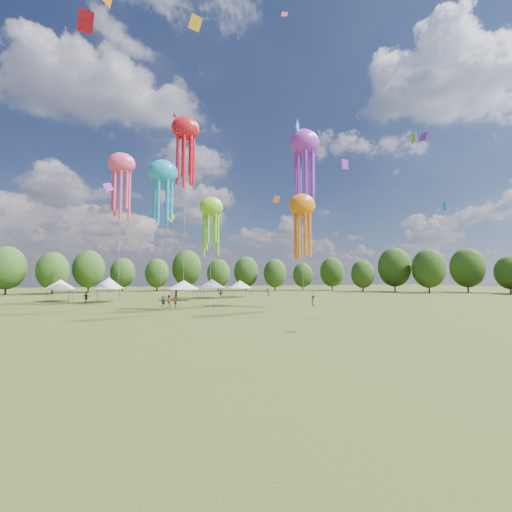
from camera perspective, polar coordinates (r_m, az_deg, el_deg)
name	(u,v)px	position (r m, az deg, el deg)	size (l,w,h in m)	color
ground	(381,383)	(14.88, 20.81, -19.86)	(300.00, 300.00, 0.00)	#384416
spectator_near	(169,301)	(47.81, -14.93, -7.62)	(0.84, 0.66, 1.74)	gray
spectators_far	(202,296)	(60.38, -9.30, -6.89)	(37.03, 27.49, 1.87)	gray
festival_tents	(167,284)	(65.59, -15.17, -4.72)	(38.82, 10.98, 4.20)	#47474C
show_kites	(245,170)	(56.38, -1.87, 14.74)	(37.02, 17.23, 32.56)	#1AA1E3
small_kites	(209,114)	(58.64, -8.21, 23.21)	(74.63, 51.84, 45.32)	#1AA1E3
treeline	(168,267)	(73.76, -15.07, -1.80)	(201.57, 95.24, 13.43)	#38281C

